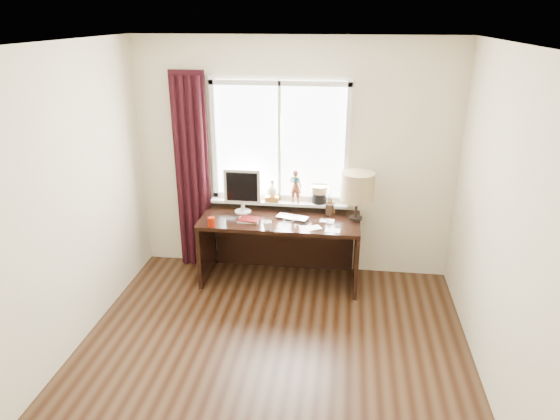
# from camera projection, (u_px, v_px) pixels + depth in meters

# --- Properties ---
(floor) EXTENTS (3.50, 4.00, 0.00)m
(floor) POSITION_uv_depth(u_px,v_px,m) (266.00, 379.00, 4.09)
(floor) COLOR #432C1B
(floor) RESTS_ON ground
(ceiling) EXTENTS (3.50, 4.00, 0.00)m
(ceiling) POSITION_uv_depth(u_px,v_px,m) (261.00, 47.00, 3.14)
(ceiling) COLOR white
(ceiling) RESTS_ON wall_back
(wall_back) EXTENTS (3.50, 0.00, 2.60)m
(wall_back) POSITION_uv_depth(u_px,v_px,m) (294.00, 160.00, 5.46)
(wall_back) COLOR beige
(wall_back) RESTS_ON ground
(wall_left) EXTENTS (0.00, 4.00, 2.60)m
(wall_left) POSITION_uv_depth(u_px,v_px,m) (40.00, 222.00, 3.83)
(wall_left) COLOR beige
(wall_left) RESTS_ON ground
(wall_right) EXTENTS (0.00, 4.00, 2.60)m
(wall_right) POSITION_uv_depth(u_px,v_px,m) (517.00, 249.00, 3.40)
(wall_right) COLOR beige
(wall_right) RESTS_ON ground
(laptop) EXTENTS (0.38, 0.30, 0.03)m
(laptop) POSITION_uv_depth(u_px,v_px,m) (293.00, 218.00, 5.32)
(laptop) COLOR silver
(laptop) RESTS_ON desk
(mug) EXTENTS (0.12, 0.12, 0.09)m
(mug) POSITION_uv_depth(u_px,v_px,m) (267.00, 225.00, 5.05)
(mug) COLOR white
(mug) RESTS_ON desk
(red_cup) EXTENTS (0.07, 0.07, 0.10)m
(red_cup) POSITION_uv_depth(u_px,v_px,m) (212.00, 222.00, 5.12)
(red_cup) COLOR #7C1000
(red_cup) RESTS_ON desk
(window) EXTENTS (1.52, 0.20, 1.40)m
(window) POSITION_uv_depth(u_px,v_px,m) (281.00, 160.00, 5.43)
(window) COLOR white
(window) RESTS_ON ground
(curtain) EXTENTS (0.38, 0.09, 2.25)m
(curtain) POSITION_uv_depth(u_px,v_px,m) (192.00, 174.00, 5.58)
(curtain) COLOR black
(curtain) RESTS_ON floor
(desk) EXTENTS (1.70, 0.70, 0.75)m
(desk) POSITION_uv_depth(u_px,v_px,m) (281.00, 236.00, 5.51)
(desk) COLOR black
(desk) RESTS_ON floor
(monitor) EXTENTS (0.40, 0.18, 0.49)m
(monitor) POSITION_uv_depth(u_px,v_px,m) (242.00, 188.00, 5.41)
(monitor) COLOR beige
(monitor) RESTS_ON desk
(notebook_stack) EXTENTS (0.24, 0.18, 0.03)m
(notebook_stack) POSITION_uv_depth(u_px,v_px,m) (249.00, 220.00, 5.26)
(notebook_stack) COLOR beige
(notebook_stack) RESTS_ON desk
(brush_holder) EXTENTS (0.09, 0.09, 0.25)m
(brush_holder) POSITION_uv_depth(u_px,v_px,m) (329.00, 209.00, 5.43)
(brush_holder) COLOR black
(brush_holder) RESTS_ON desk
(icon_frame) EXTENTS (0.10, 0.03, 0.13)m
(icon_frame) POSITION_uv_depth(u_px,v_px,m) (330.00, 207.00, 5.46)
(icon_frame) COLOR gold
(icon_frame) RESTS_ON desk
(table_lamp) EXTENTS (0.35, 0.35, 0.52)m
(table_lamp) POSITION_uv_depth(u_px,v_px,m) (357.00, 187.00, 5.18)
(table_lamp) COLOR black
(table_lamp) RESTS_ON desk
(loose_papers) EXTENTS (0.36, 0.36, 0.00)m
(loose_papers) POSITION_uv_depth(u_px,v_px,m) (324.00, 226.00, 5.14)
(loose_papers) COLOR white
(loose_papers) RESTS_ON desk
(desk_cables) EXTENTS (0.53, 0.43, 0.01)m
(desk_cables) POSITION_uv_depth(u_px,v_px,m) (306.00, 219.00, 5.32)
(desk_cables) COLOR black
(desk_cables) RESTS_ON desk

